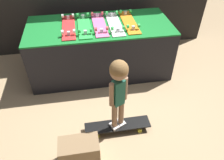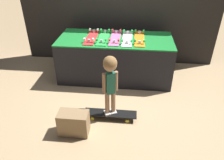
{
  "view_description": "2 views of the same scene",
  "coord_description": "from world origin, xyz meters",
  "px_view_note": "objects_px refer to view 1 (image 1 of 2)",
  "views": [
    {
      "loc": [
        -0.29,
        -2.32,
        2.15
      ],
      "look_at": [
        0.04,
        -0.32,
        0.45
      ],
      "focal_mm": 35.0,
      "sensor_mm": 36.0,
      "label": 1
    },
    {
      "loc": [
        0.32,
        -3.18,
        2.18
      ],
      "look_at": [
        0.03,
        -0.37,
        0.44
      ],
      "focal_mm": 35.0,
      "sensor_mm": 36.0,
      "label": 2
    }
  ],
  "objects_px": {
    "storage_box": "(80,153)",
    "skateboard_white_on_rack": "(115,23)",
    "skateboard_red_on_rack": "(69,26)",
    "skateboard_pink_on_rack": "(99,24)",
    "skateboard_green_on_rack": "(84,25)",
    "skateboard_orange_on_rack": "(129,21)",
    "child": "(119,84)",
    "skateboard_on_floor": "(118,126)"
  },
  "relations": [
    {
      "from": "skateboard_green_on_rack",
      "to": "skateboard_pink_on_rack",
      "type": "xyz_separation_m",
      "value": [
        0.21,
        0.01,
        0.0
      ]
    },
    {
      "from": "skateboard_red_on_rack",
      "to": "child",
      "type": "xyz_separation_m",
      "value": [
        0.47,
        -1.22,
        -0.06
      ]
    },
    {
      "from": "skateboard_white_on_rack",
      "to": "skateboard_on_floor",
      "type": "xyz_separation_m",
      "value": [
        -0.17,
        -1.21,
        -0.72
      ]
    },
    {
      "from": "skateboard_pink_on_rack",
      "to": "storage_box",
      "type": "distance_m",
      "value": 1.74
    },
    {
      "from": "skateboard_green_on_rack",
      "to": "skateboard_orange_on_rack",
      "type": "distance_m",
      "value": 0.64
    },
    {
      "from": "child",
      "to": "skateboard_orange_on_rack",
      "type": "bearing_deg",
      "value": 48.33
    },
    {
      "from": "skateboard_red_on_rack",
      "to": "skateboard_green_on_rack",
      "type": "distance_m",
      "value": 0.21
    },
    {
      "from": "skateboard_orange_on_rack",
      "to": "storage_box",
      "type": "bearing_deg",
      "value": -117.97
    },
    {
      "from": "child",
      "to": "storage_box",
      "type": "xyz_separation_m",
      "value": [
        -0.45,
        -0.34,
        -0.56
      ]
    },
    {
      "from": "skateboard_red_on_rack",
      "to": "child",
      "type": "bearing_deg",
      "value": -69.08
    },
    {
      "from": "skateboard_on_floor",
      "to": "skateboard_pink_on_rack",
      "type": "bearing_deg",
      "value": 91.91
    },
    {
      "from": "skateboard_red_on_rack",
      "to": "skateboard_on_floor",
      "type": "distance_m",
      "value": 1.49
    },
    {
      "from": "skateboard_pink_on_rack",
      "to": "storage_box",
      "type": "xyz_separation_m",
      "value": [
        -0.41,
        -1.57,
        -0.63
      ]
    },
    {
      "from": "skateboard_white_on_rack",
      "to": "skateboard_on_floor",
      "type": "bearing_deg",
      "value": -98.08
    },
    {
      "from": "skateboard_orange_on_rack",
      "to": "skateboard_on_floor",
      "type": "xyz_separation_m",
      "value": [
        -0.39,
        -1.24,
        -0.72
      ]
    },
    {
      "from": "skateboard_red_on_rack",
      "to": "child",
      "type": "distance_m",
      "value": 1.31
    },
    {
      "from": "skateboard_red_on_rack",
      "to": "skateboard_pink_on_rack",
      "type": "distance_m",
      "value": 0.43
    },
    {
      "from": "storage_box",
      "to": "skateboard_white_on_rack",
      "type": "bearing_deg",
      "value": 68.08
    },
    {
      "from": "skateboard_white_on_rack",
      "to": "skateboard_on_floor",
      "type": "distance_m",
      "value": 1.42
    },
    {
      "from": "skateboard_green_on_rack",
      "to": "storage_box",
      "type": "distance_m",
      "value": 1.69
    },
    {
      "from": "skateboard_green_on_rack",
      "to": "skateboard_on_floor",
      "type": "distance_m",
      "value": 1.44
    },
    {
      "from": "skateboard_on_floor",
      "to": "child",
      "type": "relative_size",
      "value": 0.85
    },
    {
      "from": "skateboard_red_on_rack",
      "to": "storage_box",
      "type": "xyz_separation_m",
      "value": [
        0.01,
        -1.56,
        -0.63
      ]
    },
    {
      "from": "child",
      "to": "storage_box",
      "type": "bearing_deg",
      "value": -167.33
    },
    {
      "from": "skateboard_red_on_rack",
      "to": "skateboard_on_floor",
      "type": "height_order",
      "value": "skateboard_red_on_rack"
    },
    {
      "from": "skateboard_red_on_rack",
      "to": "skateboard_pink_on_rack",
      "type": "bearing_deg",
      "value": 0.9
    },
    {
      "from": "skateboard_pink_on_rack",
      "to": "skateboard_white_on_rack",
      "type": "distance_m",
      "value": 0.21
    },
    {
      "from": "skateboard_pink_on_rack",
      "to": "skateboard_on_floor",
      "type": "distance_m",
      "value": 1.42
    },
    {
      "from": "skateboard_pink_on_rack",
      "to": "skateboard_white_on_rack",
      "type": "xyz_separation_m",
      "value": [
        0.21,
        -0.02,
        0.0
      ]
    },
    {
      "from": "skateboard_on_floor",
      "to": "skateboard_white_on_rack",
      "type": "bearing_deg",
      "value": 81.92
    },
    {
      "from": "skateboard_green_on_rack",
      "to": "skateboard_orange_on_rack",
      "type": "relative_size",
      "value": 1.0
    },
    {
      "from": "skateboard_white_on_rack",
      "to": "storage_box",
      "type": "bearing_deg",
      "value": -111.92
    },
    {
      "from": "child",
      "to": "skateboard_on_floor",
      "type": "bearing_deg",
      "value": -114.39
    },
    {
      "from": "skateboard_pink_on_rack",
      "to": "child",
      "type": "height_order",
      "value": "child"
    },
    {
      "from": "skateboard_green_on_rack",
      "to": "skateboard_white_on_rack",
      "type": "xyz_separation_m",
      "value": [
        0.43,
        -0.01,
        0.0
      ]
    },
    {
      "from": "skateboard_pink_on_rack",
      "to": "skateboard_orange_on_rack",
      "type": "distance_m",
      "value": 0.43
    },
    {
      "from": "skateboard_on_floor",
      "to": "storage_box",
      "type": "bearing_deg",
      "value": -142.94
    },
    {
      "from": "skateboard_red_on_rack",
      "to": "skateboard_pink_on_rack",
      "type": "xyz_separation_m",
      "value": [
        0.43,
        0.01,
        0.0
      ]
    },
    {
      "from": "skateboard_pink_on_rack",
      "to": "storage_box",
      "type": "relative_size",
      "value": 1.89
    },
    {
      "from": "skateboard_red_on_rack",
      "to": "skateboard_on_floor",
      "type": "relative_size",
      "value": 0.97
    },
    {
      "from": "skateboard_orange_on_rack",
      "to": "skateboard_on_floor",
      "type": "relative_size",
      "value": 0.97
    },
    {
      "from": "skateboard_white_on_rack",
      "to": "child",
      "type": "distance_m",
      "value": 1.23
    }
  ]
}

